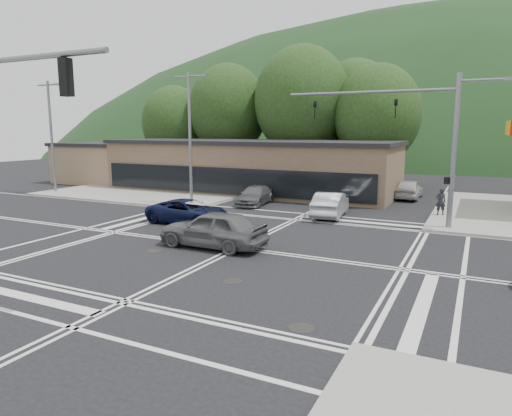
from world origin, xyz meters
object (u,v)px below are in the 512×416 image
at_px(car_grey_center, 213,229).
at_px(pedestrian, 441,202).
at_px(car_queue_b, 409,189).
at_px(car_northbound, 255,195).
at_px(car_blue_west, 188,212).
at_px(car_queue_a, 330,204).

relative_size(car_grey_center, pedestrian, 3.08).
xyz_separation_m(car_queue_b, car_northbound, (-9.30, -7.55, -0.10)).
relative_size(car_blue_west, car_northbound, 1.10).
distance_m(car_grey_center, car_queue_b, 19.75).
relative_size(car_northbound, pedestrian, 2.75).
distance_m(car_grey_center, car_northbound, 11.87).
height_order(car_blue_west, car_grey_center, car_grey_center).
relative_size(car_grey_center, car_queue_a, 1.08).
bearing_deg(car_queue_b, car_northbound, 38.98).
bearing_deg(car_grey_center, car_blue_west, -133.82).
xyz_separation_m(car_grey_center, car_queue_b, (5.79, 18.88, -0.10)).
relative_size(car_queue_b, car_northbound, 0.98).
bearing_deg(car_northbound, car_grey_center, -79.22).
height_order(car_blue_west, car_queue_b, car_queue_b).
bearing_deg(car_queue_a, car_northbound, -25.22).
bearing_deg(car_queue_a, pedestrian, -161.96).
distance_m(car_grey_center, car_queue_a, 9.65).
bearing_deg(car_blue_west, pedestrian, -55.66).
distance_m(car_blue_west, car_grey_center, 5.55).
xyz_separation_m(car_queue_a, car_northbound, (-6.08, 2.03, -0.11)).
bearing_deg(car_blue_west, car_northbound, -2.48).
height_order(car_queue_a, car_queue_b, car_queue_a).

